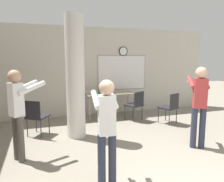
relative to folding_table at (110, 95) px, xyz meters
name	(u,v)px	position (x,y,z in m)	size (l,w,h in m)	color
wall_back	(96,71)	(-0.29, 0.53, 0.70)	(8.00, 0.15, 2.80)	beige
support_pillar	(75,77)	(-1.29, -1.40, 0.70)	(0.43, 0.43, 2.80)	silver
folding_table	(110,95)	(0.00, 0.00, 0.00)	(1.55, 0.65, 0.76)	tan
bottle_on_table	(99,92)	(-0.38, -0.13, 0.14)	(0.07, 0.07, 0.22)	#1E6B2D
chair_table_right	(135,103)	(0.58, -0.62, -0.19)	(0.58, 0.58, 0.87)	#232328
chair_mid_room	(170,106)	(1.36, -1.23, -0.19)	(0.58, 0.58, 0.87)	#232328
chair_near_pillar	(36,115)	(-2.18, -1.08, -0.19)	(0.61, 0.61, 0.87)	#232328
person_playing_front	(107,125)	(-1.21, -3.55, 0.21)	(0.39, 0.63, 1.55)	#2D3347
person_watching_back	(18,108)	(-2.45, -2.28, 0.26)	(0.66, 0.56, 1.64)	#514C47
person_playing_side	(199,101)	(0.98, -2.83, 0.28)	(0.55, 0.69, 1.66)	#2D3347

